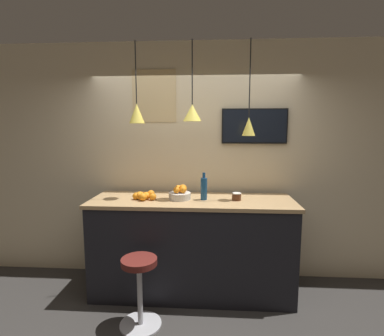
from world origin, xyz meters
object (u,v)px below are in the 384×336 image
object	(u,v)px
fruit_bowl	(180,194)
bar_stool	(140,282)
juice_bottle	(204,188)
mounted_tv	(254,126)
spread_jar	(237,197)

from	to	relation	value
fruit_bowl	bar_stool	bearing A→B (deg)	-117.04
bar_stool	juice_bottle	size ratio (longest dim) A/B	2.23
juice_bottle	fruit_bowl	bearing A→B (deg)	179.45
bar_stool	mounted_tv	size ratio (longest dim) A/B	0.87
bar_stool	juice_bottle	xyz separation A→B (m)	(0.58, 0.62, 0.78)
bar_stool	fruit_bowl	world-z (taller)	fruit_bowl
bar_stool	fruit_bowl	size ratio (longest dim) A/B	2.77
mounted_tv	fruit_bowl	bearing A→B (deg)	-153.39
bar_stool	spread_jar	xyz separation A→B (m)	(0.94, 0.62, 0.70)
bar_stool	fruit_bowl	distance (m)	1.00
fruit_bowl	spread_jar	xyz separation A→B (m)	(0.62, -0.00, -0.02)
fruit_bowl	mounted_tv	distance (m)	1.21
spread_jar	fruit_bowl	bearing A→B (deg)	179.77
bar_stool	spread_jar	world-z (taller)	spread_jar
fruit_bowl	mounted_tv	bearing A→B (deg)	26.61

